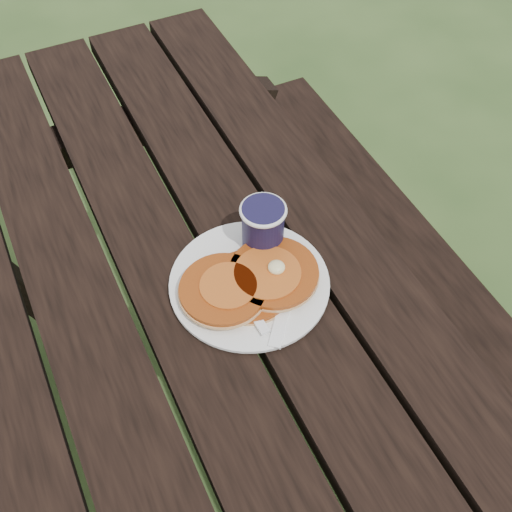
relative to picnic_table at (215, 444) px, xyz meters
name	(u,v)px	position (x,y,z in m)	size (l,w,h in m)	color
ground	(223,503)	(0.00, 0.00, -0.37)	(60.00, 60.00, 0.00)	#2D461E
picnic_table	(215,444)	(0.00, 0.00, 0.00)	(1.36, 1.80, 0.75)	black
plate	(249,284)	(0.11, 0.08, 0.39)	(0.26, 0.26, 0.01)	white
pancake_stack	(250,282)	(0.11, 0.06, 0.41)	(0.23, 0.15, 0.04)	#A04312
knife	(286,300)	(0.15, 0.01, 0.39)	(0.02, 0.18, 0.01)	white
fork	(249,307)	(0.09, 0.02, 0.40)	(0.03, 0.16, 0.01)	white
coffee_cup	(263,226)	(0.17, 0.14, 0.44)	(0.08, 0.08, 0.10)	#151233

